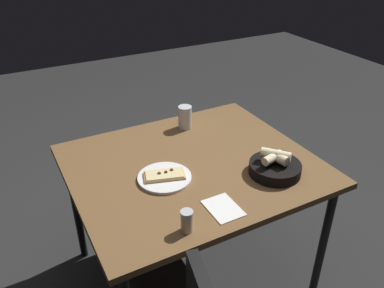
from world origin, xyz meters
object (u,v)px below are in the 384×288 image
(pizza_plate, at_px, (165,177))
(pepper_shaker, at_px, (187,222))
(dining_table, at_px, (192,174))
(bread_basket, at_px, (275,166))
(beer_glass, at_px, (185,118))

(pizza_plate, height_order, pepper_shaker, pepper_shaker)
(dining_table, height_order, pepper_shaker, pepper_shaker)
(dining_table, bearing_deg, pizza_plate, -71.32)
(bread_basket, bearing_deg, pepper_shaker, -74.44)
(beer_glass, relative_size, pepper_shaker, 1.40)
(dining_table, distance_m, pepper_shaker, 0.47)
(pizza_plate, distance_m, beer_glass, 0.50)
(dining_table, xyz_separation_m, pizza_plate, (0.06, -0.17, 0.07))
(pizza_plate, relative_size, beer_glass, 1.89)
(pizza_plate, bearing_deg, pepper_shaker, -10.92)
(dining_table, relative_size, bread_basket, 4.81)
(pizza_plate, xyz_separation_m, pepper_shaker, (0.34, -0.07, 0.03))
(beer_glass, bearing_deg, pepper_shaker, -26.81)
(bread_basket, height_order, pepper_shaker, bread_basket)
(dining_table, xyz_separation_m, beer_glass, (-0.34, 0.13, 0.12))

